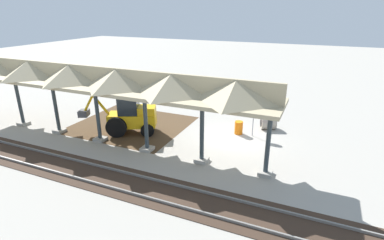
% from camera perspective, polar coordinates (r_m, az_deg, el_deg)
% --- Properties ---
extents(ground_plane, '(120.00, 120.00, 0.00)m').
position_cam_1_polar(ground_plane, '(20.05, 7.52, -3.61)').
color(ground_plane, '#9E998E').
extents(dirt_work_zone, '(8.03, 7.00, 0.01)m').
position_cam_1_polar(dirt_work_zone, '(22.73, -11.48, -0.87)').
color(dirt_work_zone, '#4C3823').
rests_on(dirt_work_zone, ground).
extents(platform_canopy, '(22.61, 3.20, 4.90)m').
position_cam_1_polar(platform_canopy, '(19.28, -18.30, 7.63)').
color(platform_canopy, '#9E998E').
rests_on(platform_canopy, ground).
extents(rail_tracks, '(60.00, 2.58, 0.15)m').
position_cam_1_polar(rail_tracks, '(14.07, -1.21, -14.67)').
color(rail_tracks, slate).
rests_on(rail_tracks, ground).
extents(stop_sign, '(0.73, 0.27, 2.04)m').
position_cam_1_polar(stop_sign, '(20.26, 11.65, 0.84)').
color(stop_sign, gray).
rests_on(stop_sign, ground).
extents(backhoe, '(5.13, 3.19, 2.82)m').
position_cam_1_polar(backhoe, '(20.82, -11.73, 0.82)').
color(backhoe, '#EAB214').
rests_on(backhoe, ground).
extents(dirt_mound, '(4.33, 4.33, 1.76)m').
position_cam_1_polar(dirt_mound, '(24.23, -11.82, 0.45)').
color(dirt_mound, '#4C3823').
rests_on(dirt_mound, ground).
extents(concrete_pipe, '(1.29, 1.22, 0.90)m').
position_cam_1_polar(concrete_pipe, '(22.03, 14.32, -0.56)').
color(concrete_pipe, '#9E9384').
rests_on(concrete_pipe, ground).
extents(traffic_barrel, '(0.56, 0.56, 0.90)m').
position_cam_1_polar(traffic_barrel, '(20.77, 8.88, -1.45)').
color(traffic_barrel, orange).
rests_on(traffic_barrel, ground).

